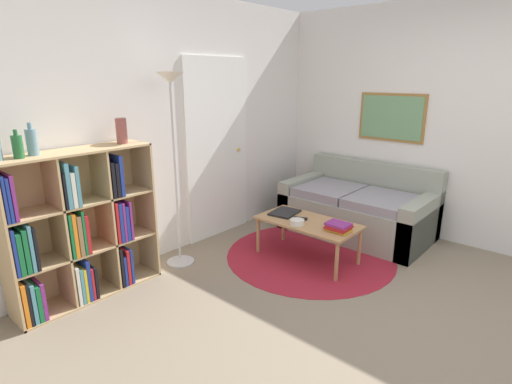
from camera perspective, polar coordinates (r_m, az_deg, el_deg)
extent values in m
plane|color=gray|center=(3.27, 21.02, -18.53)|extent=(14.00, 14.00, 0.00)
cube|color=silver|center=(4.24, -10.58, 9.11)|extent=(7.02, 0.05, 2.60)
cube|color=white|center=(4.55, -5.49, 6.03)|extent=(0.91, 0.02, 2.01)
sphere|color=tan|center=(4.77, -2.49, 6.05)|extent=(0.04, 0.04, 0.04)
cube|color=silver|center=(5.09, 17.67, 9.80)|extent=(0.05, 5.48, 2.60)
cube|color=olive|center=(5.01, 18.80, 10.06)|extent=(0.02, 0.79, 0.55)
cube|color=#669366|center=(5.00, 18.74, 10.05)|extent=(0.01, 0.73, 0.49)
cylinder|color=maroon|center=(4.26, 7.72, -8.92)|extent=(1.74, 1.74, 0.01)
cube|color=tan|center=(3.40, -32.47, -6.78)|extent=(0.02, 0.34, 1.25)
cube|color=tan|center=(3.84, -15.61, -2.27)|extent=(0.02, 0.34, 1.25)
cube|color=tan|center=(3.42, -24.65, 5.30)|extent=(1.20, 0.34, 0.02)
cube|color=tan|center=(3.83, -22.43, -13.12)|extent=(1.20, 0.34, 0.02)
cube|color=tan|center=(3.72, -24.58, -3.80)|extent=(1.20, 0.02, 1.25)
cube|color=tan|center=(3.51, -26.33, -5.19)|extent=(0.02, 0.32, 1.22)
cube|color=tan|center=(3.66, -20.77, -3.69)|extent=(0.02, 0.32, 1.22)
cube|color=tan|center=(3.65, -23.13, -7.41)|extent=(1.16, 0.32, 0.02)
cube|color=tan|center=(3.52, -23.86, -1.33)|extent=(1.16, 0.32, 0.02)
cube|color=orange|center=(3.52, -30.51, -13.54)|extent=(0.03, 0.19, 0.34)
cube|color=black|center=(3.54, -30.13, -13.36)|extent=(0.02, 0.22, 0.34)
cube|color=teal|center=(3.57, -29.78, -13.23)|extent=(0.03, 0.26, 0.32)
cube|color=#196B38|center=(3.57, -29.06, -13.42)|extent=(0.03, 0.22, 0.29)
cube|color=#7F287A|center=(3.58, -28.63, -13.14)|extent=(0.03, 0.24, 0.30)
cube|color=silver|center=(3.64, -24.58, -11.83)|extent=(0.03, 0.20, 0.33)
cube|color=teal|center=(3.67, -24.20, -11.80)|extent=(0.03, 0.23, 0.31)
cube|color=gold|center=(3.68, -23.83, -11.71)|extent=(0.02, 0.24, 0.30)
cube|color=navy|center=(3.66, -23.30, -11.29)|extent=(0.03, 0.19, 0.36)
cube|color=#B21E23|center=(3.71, -23.02, -11.57)|extent=(0.02, 0.25, 0.28)
cube|color=black|center=(3.71, -22.51, -11.53)|extent=(0.02, 0.22, 0.28)
cube|color=black|center=(3.78, -19.28, -9.91)|extent=(0.02, 0.21, 0.36)
cube|color=navy|center=(3.82, -18.90, -10.31)|extent=(0.02, 0.22, 0.28)
cube|color=#B21E23|center=(3.84, -18.70, -9.73)|extent=(0.03, 0.27, 0.33)
cube|color=navy|center=(3.84, -18.13, -9.68)|extent=(0.02, 0.23, 0.33)
cube|color=navy|center=(3.36, -31.63, -7.22)|extent=(0.02, 0.21, 0.35)
cube|color=#196B38|center=(3.37, -31.09, -7.37)|extent=(0.03, 0.21, 0.32)
cube|color=#196B38|center=(3.37, -30.43, -7.10)|extent=(0.03, 0.20, 0.34)
cube|color=teal|center=(3.39, -29.98, -6.70)|extent=(0.02, 0.23, 0.36)
cube|color=black|center=(3.41, -29.52, -6.76)|extent=(0.02, 0.24, 0.33)
cube|color=#196B38|center=(3.47, -25.47, -5.52)|extent=(0.02, 0.21, 0.36)
cube|color=orange|center=(3.48, -25.01, -5.45)|extent=(0.03, 0.21, 0.36)
cube|color=olive|center=(3.51, -24.48, -5.45)|extent=(0.03, 0.23, 0.33)
cube|color=#196B38|center=(3.51, -23.96, -5.11)|extent=(0.02, 0.20, 0.36)
cube|color=#B21E23|center=(3.54, -23.71, -5.23)|extent=(0.03, 0.25, 0.32)
cube|color=#B21E23|center=(3.63, -19.90, -3.98)|extent=(0.02, 0.22, 0.36)
cube|color=navy|center=(3.67, -19.62, -3.88)|extent=(0.03, 0.26, 0.35)
cube|color=#7F287A|center=(3.67, -19.18, -3.79)|extent=(0.02, 0.25, 0.35)
cube|color=navy|center=(3.69, -18.69, -3.98)|extent=(0.03, 0.24, 0.31)
cube|color=#7F287A|center=(3.68, -18.09, -3.69)|extent=(0.02, 0.19, 0.34)
cube|color=navy|center=(3.25, -32.77, -0.70)|extent=(0.02, 0.24, 0.33)
cube|color=navy|center=(3.25, -32.28, -0.80)|extent=(0.02, 0.22, 0.32)
cube|color=#7F287A|center=(3.27, -31.92, -0.51)|extent=(0.02, 0.25, 0.33)
cube|color=black|center=(3.36, -26.20, 0.22)|extent=(0.02, 0.20, 0.28)
cube|color=teal|center=(3.37, -25.91, 0.97)|extent=(0.03, 0.22, 0.35)
cube|color=silver|center=(3.39, -25.23, 0.44)|extent=(0.03, 0.21, 0.27)
cube|color=teal|center=(3.42, -24.95, 1.01)|extent=(0.03, 0.27, 0.32)
cube|color=black|center=(3.53, -20.47, 1.73)|extent=(0.03, 0.22, 0.29)
cube|color=black|center=(3.54, -19.88, 1.77)|extent=(0.03, 0.21, 0.29)
cube|color=navy|center=(3.56, -19.51, 2.35)|extent=(0.03, 0.23, 0.34)
cylinder|color=#B7B7BC|center=(4.15, -10.72, -9.73)|extent=(0.27, 0.27, 0.01)
cylinder|color=#B7B7BC|center=(3.85, -11.43, 2.62)|extent=(0.02, 0.02, 1.74)
cone|color=white|center=(3.74, -12.20, 15.70)|extent=(0.25, 0.25, 0.10)
cube|color=gray|center=(4.87, 14.13, -3.31)|extent=(0.94, 1.64, 0.44)
cube|color=gray|center=(5.15, 16.27, -0.24)|extent=(0.16, 1.64, 0.81)
cube|color=gray|center=(4.58, 22.44, -4.40)|extent=(0.94, 0.16, 0.58)
cube|color=gray|center=(5.20, 6.94, -0.85)|extent=(0.94, 0.16, 0.58)
cube|color=gray|center=(4.59, 17.55, -1.28)|extent=(0.74, 0.64, 0.10)
cube|color=gray|center=(4.87, 10.46, 0.23)|extent=(0.74, 0.64, 0.10)
cube|color=#AD7F51|center=(4.05, 7.41, -4.29)|extent=(0.52, 1.02, 0.02)
cylinder|color=#AD7F51|center=(3.74, 11.45, -9.72)|extent=(0.04, 0.04, 0.38)
cylinder|color=#AD7F51|center=(4.23, 0.32, -6.20)|extent=(0.04, 0.04, 0.38)
cylinder|color=#AD7F51|center=(4.09, 14.56, -7.57)|extent=(0.04, 0.04, 0.38)
cylinder|color=#AD7F51|center=(4.55, 3.94, -4.60)|extent=(0.04, 0.04, 0.38)
cube|color=black|center=(4.24, 4.12, -2.93)|extent=(0.35, 0.29, 0.02)
cylinder|color=silver|center=(3.93, 5.90, -4.32)|extent=(0.14, 0.14, 0.05)
cube|color=gold|center=(3.85, 11.70, -5.28)|extent=(0.17, 0.21, 0.02)
cube|color=#B21E23|center=(3.83, 11.59, -5.05)|extent=(0.17, 0.21, 0.02)
cube|color=#B21E23|center=(3.82, 11.83, -4.82)|extent=(0.17, 0.21, 0.02)
cube|color=#7F287A|center=(3.82, 11.68, -4.51)|extent=(0.17, 0.21, 0.02)
cube|color=black|center=(4.08, 6.34, -3.77)|extent=(0.10, 0.15, 0.02)
cylinder|color=#236633|center=(3.25, -30.91, 5.55)|extent=(0.07, 0.07, 0.16)
cylinder|color=#236633|center=(3.23, -31.16, 7.29)|extent=(0.03, 0.03, 0.04)
cylinder|color=#6B93A3|center=(3.32, -29.36, 6.20)|extent=(0.08, 0.08, 0.19)
cylinder|color=#6B93A3|center=(3.30, -29.65, 8.21)|extent=(0.03, 0.03, 0.05)
cylinder|color=#934C47|center=(3.60, -18.67, 8.27)|extent=(0.09, 0.09, 0.21)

